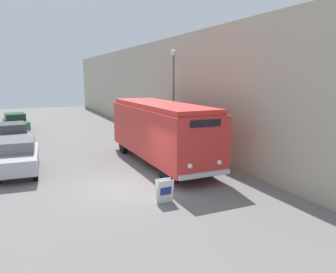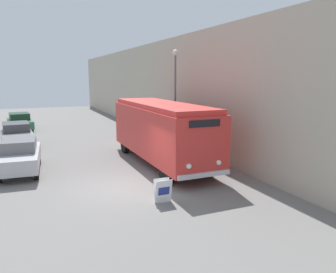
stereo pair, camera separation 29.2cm
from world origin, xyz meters
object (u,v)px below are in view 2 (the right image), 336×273
vintage_bus (161,129)px  parked_car_near (20,156)px  parked_car_mid (17,134)px  sign_board (163,191)px  parked_car_far (20,122)px  streetlamp (175,86)px

vintage_bus → parked_car_near: vintage_bus is taller
parked_car_mid → parked_car_near: bearing=-92.3°
vintage_bus → sign_board: vintage_bus is taller
parked_car_far → parked_car_mid: bearing=-96.2°
vintage_bus → sign_board: bearing=-111.8°
parked_car_mid → vintage_bus: bearing=-52.0°
parked_car_far → vintage_bus: bearing=-70.1°
sign_board → vintage_bus: bearing=68.2°
sign_board → parked_car_near: bearing=127.2°
parked_car_mid → parked_car_far: bearing=84.6°
parked_car_near → sign_board: bearing=-48.7°
vintage_bus → parked_car_mid: size_ratio=1.88×
streetlamp → parked_car_far: size_ratio=1.32×
vintage_bus → parked_car_mid: vintage_bus is taller
vintage_bus → streetlamp: 3.85m
parked_car_mid → parked_car_far: size_ratio=1.04×
sign_board → parked_car_near: 8.02m
parked_car_near → parked_car_far: parked_car_near is taller
vintage_bus → parked_car_near: 7.10m
vintage_bus → parked_car_far: size_ratio=1.96×
vintage_bus → parked_car_mid: (-7.17, 7.84, -1.02)m
streetlamp → parked_car_near: size_ratio=1.38×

